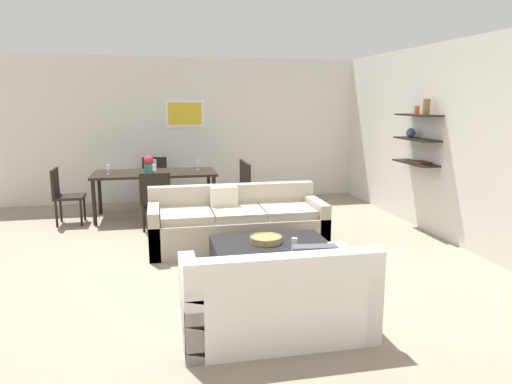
{
  "coord_description": "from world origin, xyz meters",
  "views": [
    {
      "loc": [
        -0.9,
        -5.74,
        1.93
      ],
      "look_at": [
        0.35,
        0.2,
        0.75
      ],
      "focal_mm": 33.67,
      "sensor_mm": 36.0,
      "label": 1
    }
  ],
  "objects_px": {
    "sofa_beige": "(237,225)",
    "decorative_bowl": "(266,239)",
    "wine_glass_left_near": "(108,167)",
    "wine_glass_head": "(154,163)",
    "dining_chair_right_near": "(241,186)",
    "wine_glass_right_far": "(198,163)",
    "wine_glass_foot": "(154,168)",
    "dining_table": "(155,176)",
    "dining_chair_head": "(155,178)",
    "dining_chair_foot": "(155,197)",
    "loveseat_white": "(276,299)",
    "dining_chair_right_far": "(237,182)",
    "coffee_table": "(272,261)",
    "dining_chair_left_near": "(63,192)",
    "centerpiece_vase": "(149,164)",
    "candle_jar": "(294,241)"
  },
  "relations": [
    {
      "from": "sofa_beige",
      "to": "decorative_bowl",
      "type": "bearing_deg",
      "value": -83.22
    },
    {
      "from": "wine_glass_left_near",
      "to": "wine_glass_head",
      "type": "bearing_deg",
      "value": 35.21
    },
    {
      "from": "decorative_bowl",
      "to": "wine_glass_left_near",
      "type": "height_order",
      "value": "wine_glass_left_near"
    },
    {
      "from": "dining_chair_right_near",
      "to": "wine_glass_left_near",
      "type": "distance_m",
      "value": 2.15
    },
    {
      "from": "wine_glass_left_near",
      "to": "wine_glass_right_far",
      "type": "bearing_deg",
      "value": 8.89
    },
    {
      "from": "wine_glass_foot",
      "to": "wine_glass_left_near",
      "type": "xyz_separation_m",
      "value": [
        -0.72,
        0.28,
        -0.01
      ]
    },
    {
      "from": "dining_table",
      "to": "dining_chair_head",
      "type": "height_order",
      "value": "dining_chair_head"
    },
    {
      "from": "sofa_beige",
      "to": "dining_chair_foot",
      "type": "height_order",
      "value": "dining_chair_foot"
    },
    {
      "from": "sofa_beige",
      "to": "dining_chair_foot",
      "type": "xyz_separation_m",
      "value": [
        -1.04,
        1.03,
        0.21
      ]
    },
    {
      "from": "loveseat_white",
      "to": "wine_glass_right_far",
      "type": "distance_m",
      "value": 4.49
    },
    {
      "from": "dining_chair_right_far",
      "to": "wine_glass_foot",
      "type": "bearing_deg",
      "value": -156.73
    },
    {
      "from": "dining_chair_foot",
      "to": "dining_chair_right_far",
      "type": "bearing_deg",
      "value": 37.38
    },
    {
      "from": "dining_chair_head",
      "to": "coffee_table",
      "type": "bearing_deg",
      "value": -72.77
    },
    {
      "from": "dining_chair_right_near",
      "to": "dining_chair_head",
      "type": "distance_m",
      "value": 1.76
    },
    {
      "from": "sofa_beige",
      "to": "dining_chair_right_far",
      "type": "xyz_separation_m",
      "value": [
        0.35,
        2.1,
        0.21
      ]
    },
    {
      "from": "wine_glass_right_far",
      "to": "wine_glass_head",
      "type": "relative_size",
      "value": 1.06
    },
    {
      "from": "coffee_table",
      "to": "dining_chair_right_far",
      "type": "relative_size",
      "value": 1.44
    },
    {
      "from": "dining_chair_left_near",
      "to": "wine_glass_foot",
      "type": "height_order",
      "value": "wine_glass_foot"
    },
    {
      "from": "dining_chair_foot",
      "to": "wine_glass_left_near",
      "type": "distance_m",
      "value": 1.1
    },
    {
      "from": "wine_glass_foot",
      "to": "wine_glass_left_near",
      "type": "height_order",
      "value": "wine_glass_foot"
    },
    {
      "from": "coffee_table",
      "to": "dining_chair_head",
      "type": "height_order",
      "value": "dining_chair_head"
    },
    {
      "from": "wine_glass_right_far",
      "to": "wine_glass_left_near",
      "type": "distance_m",
      "value": 1.46
    },
    {
      "from": "wine_glass_head",
      "to": "dining_chair_left_near",
      "type": "bearing_deg",
      "value": -156.73
    },
    {
      "from": "decorative_bowl",
      "to": "dining_chair_right_near",
      "type": "relative_size",
      "value": 0.4
    },
    {
      "from": "dining_chair_right_far",
      "to": "dining_chair_foot",
      "type": "bearing_deg",
      "value": -142.62
    },
    {
      "from": "loveseat_white",
      "to": "wine_glass_right_far",
      "type": "bearing_deg",
      "value": 93.11
    },
    {
      "from": "loveseat_white",
      "to": "centerpiece_vase",
      "type": "xyz_separation_m",
      "value": [
        -1.05,
        4.31,
        0.6
      ]
    },
    {
      "from": "dining_chair_right_far",
      "to": "wine_glass_left_near",
      "type": "height_order",
      "value": "wine_glass_left_near"
    },
    {
      "from": "wine_glass_left_near",
      "to": "dining_chair_right_near",
      "type": "bearing_deg",
      "value": -2.5
    },
    {
      "from": "sofa_beige",
      "to": "wine_glass_head",
      "type": "height_order",
      "value": "wine_glass_head"
    },
    {
      "from": "dining_chair_head",
      "to": "wine_glass_right_far",
      "type": "height_order",
      "value": "wine_glass_right_far"
    },
    {
      "from": "decorative_bowl",
      "to": "dining_chair_right_near",
      "type": "bearing_deg",
      "value": 85.59
    },
    {
      "from": "dining_table",
      "to": "dining_chair_left_near",
      "type": "height_order",
      "value": "dining_chair_left_near"
    },
    {
      "from": "wine_glass_foot",
      "to": "wine_glass_head",
      "type": "bearing_deg",
      "value": 90.0
    },
    {
      "from": "loveseat_white",
      "to": "dining_chair_foot",
      "type": "height_order",
      "value": "dining_chair_foot"
    },
    {
      "from": "coffee_table",
      "to": "dining_chair_foot",
      "type": "distance_m",
      "value": 2.58
    },
    {
      "from": "sofa_beige",
      "to": "wine_glass_foot",
      "type": "relative_size",
      "value": 12.71
    },
    {
      "from": "sofa_beige",
      "to": "centerpiece_vase",
      "type": "distance_m",
      "value": 2.27
    },
    {
      "from": "loveseat_white",
      "to": "dining_chair_right_near",
      "type": "xyz_separation_m",
      "value": [
        0.44,
        4.13,
        0.21
      ]
    },
    {
      "from": "dining_chair_head",
      "to": "wine_glass_foot",
      "type": "height_order",
      "value": "wine_glass_foot"
    },
    {
      "from": "dining_table",
      "to": "dining_chair_right_near",
      "type": "distance_m",
      "value": 1.42
    },
    {
      "from": "decorative_bowl",
      "to": "dining_chair_left_near",
      "type": "bearing_deg",
      "value": 132.28
    },
    {
      "from": "loveseat_white",
      "to": "wine_glass_left_near",
      "type": "relative_size",
      "value": 9.51
    },
    {
      "from": "dining_chair_right_far",
      "to": "wine_glass_right_far",
      "type": "relative_size",
      "value": 5.27
    },
    {
      "from": "dining_chair_right_far",
      "to": "candle_jar",
      "type": "bearing_deg",
      "value": -88.91
    },
    {
      "from": "coffee_table",
      "to": "dining_chair_right_far",
      "type": "distance_m",
      "value": 3.33
    },
    {
      "from": "dining_chair_right_near",
      "to": "dining_chair_head",
      "type": "xyz_separation_m",
      "value": [
        -1.4,
        1.07,
        0.0
      ]
    },
    {
      "from": "dining_chair_foot",
      "to": "centerpiece_vase",
      "type": "xyz_separation_m",
      "value": [
        -0.09,
        0.85,
        0.38
      ]
    },
    {
      "from": "loveseat_white",
      "to": "dining_chair_left_near",
      "type": "relative_size",
      "value": 1.75
    },
    {
      "from": "sofa_beige",
      "to": "coffee_table",
      "type": "xyz_separation_m",
      "value": [
        0.19,
        -1.21,
        -0.1
      ]
    }
  ]
}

